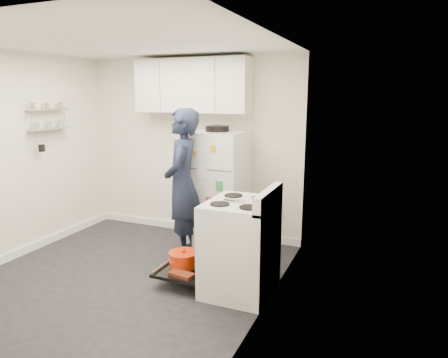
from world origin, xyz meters
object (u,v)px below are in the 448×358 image
at_px(electric_range, 239,247).
at_px(person, 182,184).
at_px(refrigerator, 217,189).
at_px(open_oven_door, 186,263).

distance_m(electric_range, person, 1.21).
bearing_deg(refrigerator, electric_range, -56.64).
distance_m(electric_range, refrigerator, 1.35).
xyz_separation_m(open_oven_door, person, (-0.35, 0.60, 0.72)).
bearing_deg(electric_range, person, 148.66).
height_order(open_oven_door, refrigerator, refrigerator).
bearing_deg(refrigerator, person, -115.07).
xyz_separation_m(electric_range, open_oven_door, (-0.61, -0.01, -0.27)).
distance_m(open_oven_door, refrigerator, 1.25).
relative_size(electric_range, person, 0.60).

